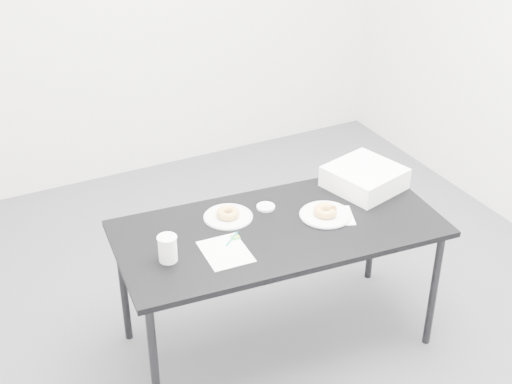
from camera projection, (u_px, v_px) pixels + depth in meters
name	position (u px, v px, depth m)	size (l,w,h in m)	color
floor	(254.00, 327.00, 3.83)	(4.00, 4.00, 0.00)	#46474B
table	(279.00, 236.00, 3.42)	(1.61, 0.86, 0.71)	black
scorecard	(226.00, 252.00, 3.21)	(0.20, 0.25, 0.00)	white
logo_patch	(235.00, 237.00, 3.31)	(0.04, 0.04, 0.00)	green
pen	(232.00, 239.00, 3.29)	(0.01, 0.01, 0.12)	#0C8573
napkin	(335.00, 216.00, 3.47)	(0.18, 0.18, 0.00)	white
plate_near	(325.00, 215.00, 3.47)	(0.25, 0.25, 0.01)	white
donut_near	(326.00, 211.00, 3.46)	(0.12, 0.12, 0.04)	gold
plate_far	(228.00, 217.00, 3.46)	(0.24, 0.24, 0.01)	white
donut_far	(228.00, 213.00, 3.45)	(0.11, 0.11, 0.04)	gold
coffee_cup	(168.00, 249.00, 3.12)	(0.08, 0.08, 0.12)	white
cup_lid	(266.00, 207.00, 3.53)	(0.09, 0.09, 0.01)	white
bakery_box	(364.00, 177.00, 3.69)	(0.34, 0.34, 0.11)	white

